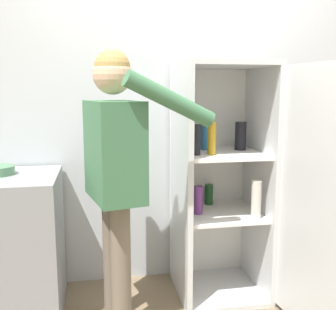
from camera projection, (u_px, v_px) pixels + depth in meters
name	position (u px, v px, depth m)	size (l,w,h in m)	color
wall_back	(180.00, 112.00, 2.95)	(7.00, 0.06, 2.55)	silver
refrigerator	(236.00, 183.00, 2.66)	(0.71, 1.20, 1.62)	silver
person	(116.00, 158.00, 2.28)	(0.74, 0.59, 1.66)	#726656
counter	(11.00, 245.00, 2.51)	(0.62, 0.64, 0.91)	gray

